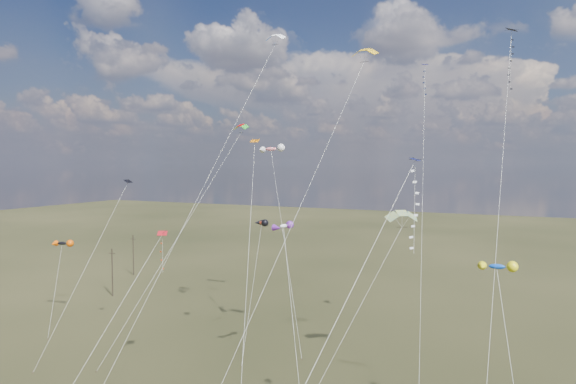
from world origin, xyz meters
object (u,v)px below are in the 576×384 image
at_px(novelty_black_orange, 62,244).
at_px(diamond_black_high, 510,77).
at_px(parafoil_yellow, 364,52).
at_px(utility_pole_far, 133,255).
at_px(utility_pole_near, 112,272).

bearing_deg(novelty_black_orange, diamond_black_high, 3.84).
bearing_deg(diamond_black_high, parafoil_yellow, -149.99).
xyz_separation_m(utility_pole_far, novelty_black_orange, (10.33, -26.08, 6.66)).
height_order(utility_pole_near, parafoil_yellow, parafoil_yellow).
distance_m(utility_pole_far, parafoil_yellow, 69.46).
bearing_deg(parafoil_yellow, diamond_black_high, 30.01).
xyz_separation_m(utility_pole_near, parafoil_yellow, (47.76, -15.59, 28.99)).
xyz_separation_m(diamond_black_high, novelty_black_orange, (-58.28, -3.91, -20.11)).
bearing_deg(utility_pole_far, parafoil_yellow, -27.95).
relative_size(diamond_black_high, novelty_black_orange, 3.19).
bearing_deg(utility_pole_far, utility_pole_near, -60.26).
relative_size(utility_pole_near, parafoil_yellow, 0.24).
relative_size(utility_pole_far, diamond_black_high, 0.22).
xyz_separation_m(utility_pole_near, diamond_black_high, (60.62, -8.17, 26.78)).
bearing_deg(diamond_black_high, utility_pole_near, 172.33).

